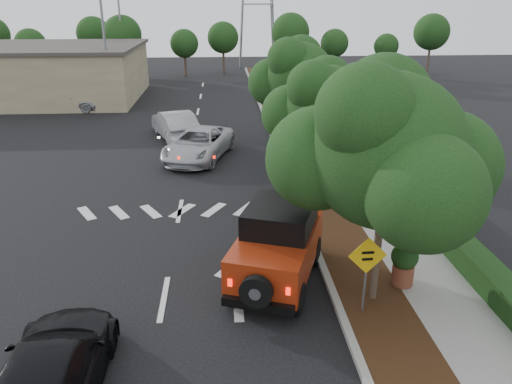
{
  "coord_description": "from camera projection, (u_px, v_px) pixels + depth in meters",
  "views": [
    {
      "loc": [
        1.68,
        -11.68,
        7.58
      ],
      "look_at": [
        2.71,
        3.0,
        1.86
      ],
      "focal_mm": 35.0,
      "sensor_mm": 36.0,
      "label": 1
    }
  ],
  "objects": [
    {
      "name": "terracotta_planter",
      "position": [
        404.0,
        260.0,
        13.69
      ],
      "size": [
        0.75,
        0.75,
        1.3
      ],
      "rotation": [
        0.0,
        0.0,
        -0.09
      ],
      "color": "brown",
      "rests_on": "ground"
    },
    {
      "name": "sidewalk",
      "position": [
        338.0,
        158.0,
        25.12
      ],
      "size": [
        2.0,
        70.0,
        0.12
      ],
      "primitive_type": "cube",
      "color": "gray",
      "rests_on": "ground"
    },
    {
      "name": "parked_suv",
      "position": [
        68.0,
        100.0,
        35.81
      ],
      "size": [
        4.83,
        2.28,
        1.6
      ],
      "primitive_type": "imported",
      "rotation": [
        0.0,
        0.0,
        1.49
      ],
      "color": "#989B9F",
      "rests_on": "ground"
    },
    {
      "name": "speed_hump_sign",
      "position": [
        367.0,
        265.0,
        12.3
      ],
      "size": [
        0.98,
        0.09,
        2.09
      ],
      "rotation": [
        0.0,
        0.0,
        0.04
      ],
      "color": "slate",
      "rests_on": "ground"
    },
    {
      "name": "light_pole_b",
      "position": [
        126.0,
        82.0,
        48.34
      ],
      "size": [
        2.0,
        0.22,
        9.0
      ],
      "primitive_type": null,
      "color": "slate",
      "rests_on": "ground"
    },
    {
      "name": "street_tree_near",
      "position": [
        372.0,
        301.0,
        13.4
      ],
      "size": [
        3.8,
        3.8,
        5.92
      ],
      "primitive_type": null,
      "color": "black",
      "rests_on": "ground"
    },
    {
      "name": "ground",
      "position": [
        164.0,
        299.0,
        13.49
      ],
      "size": [
        120.0,
        120.0,
        0.0
      ],
      "primitive_type": "plane",
      "color": "black",
      "rests_on": "ground"
    },
    {
      "name": "black_suv_oncoming",
      "position": [
        50.0,
        374.0,
        9.76
      ],
      "size": [
        2.06,
        4.93,
        1.42
      ],
      "primitive_type": "imported",
      "rotation": [
        0.0,
        0.0,
        3.16
      ],
      "color": "black",
      "rests_on": "ground"
    },
    {
      "name": "street_tree_far",
      "position": [
        298.0,
        155.0,
        25.95
      ],
      "size": [
        3.4,
        3.4,
        5.62
      ],
      "primitive_type": null,
      "color": "black",
      "rests_on": "ground"
    },
    {
      "name": "street_tree_mid",
      "position": [
        322.0,
        202.0,
        19.9
      ],
      "size": [
        3.2,
        3.2,
        5.32
      ],
      "primitive_type": null,
      "color": "black",
      "rests_on": "ground"
    },
    {
      "name": "curb",
      "position": [
        281.0,
        159.0,
        24.92
      ],
      "size": [
        0.2,
        70.0,
        0.15
      ],
      "primitive_type": "cube",
      "color": "#9E9B93",
      "rests_on": "ground"
    },
    {
      "name": "red_jeep",
      "position": [
        279.0,
        243.0,
        14.09
      ],
      "size": [
        3.17,
        4.58,
        2.25
      ],
      "rotation": [
        0.0,
        0.0,
        -0.34
      ],
      "color": "black",
      "rests_on": "ground"
    },
    {
      "name": "hedge",
      "position": [
        366.0,
        151.0,
        25.09
      ],
      "size": [
        0.8,
        70.0,
        0.8
      ],
      "primitive_type": "cube",
      "color": "black",
      "rests_on": "ground"
    },
    {
      "name": "silver_sedan_oncoming",
      "position": [
        175.0,
        124.0,
        28.69
      ],
      "size": [
        3.26,
        5.23,
        1.63
      ],
      "primitive_type": "imported",
      "rotation": [
        0.0,
        0.0,
        3.48
      ],
      "color": "#9D9FA4",
      "rests_on": "ground"
    },
    {
      "name": "transmission_tower",
      "position": [
        257.0,
        68.0,
        58.51
      ],
      "size": [
        7.0,
        4.0,
        28.0
      ],
      "primitive_type": null,
      "color": "slate",
      "rests_on": "ground"
    },
    {
      "name": "silver_suv_ahead",
      "position": [
        199.0,
        144.0,
        25.08
      ],
      "size": [
        3.96,
        5.91,
        1.51
      ],
      "primitive_type": "imported",
      "rotation": [
        0.0,
        0.0,
        -0.29
      ],
      "color": "#B3B5BC",
      "rests_on": "ground"
    },
    {
      "name": "planting_strip",
      "position": [
        301.0,
        159.0,
        25.0
      ],
      "size": [
        1.8,
        70.0,
        0.12
      ],
      "primitive_type": "cube",
      "color": "black",
      "rests_on": "ground"
    },
    {
      "name": "light_pole_a",
      "position": [
        112.0,
        107.0,
        37.24
      ],
      "size": [
        2.0,
        0.22,
        9.0
      ],
      "primitive_type": null,
      "color": "slate",
      "rests_on": "ground"
    }
  ]
}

